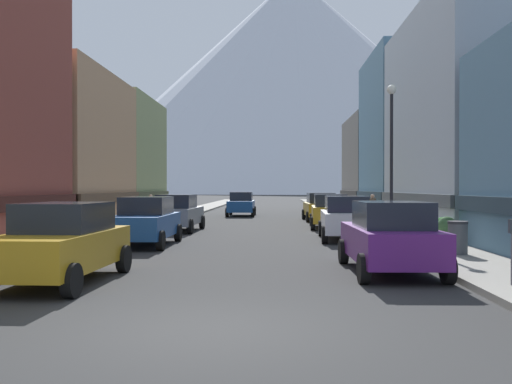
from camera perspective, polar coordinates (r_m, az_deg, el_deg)
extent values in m
plane|color=#303030|center=(8.60, -4.68, -13.85)|extent=(400.00, 400.00, 0.00)
cube|color=gray|center=(43.92, -7.45, -2.21)|extent=(2.50, 100.00, 0.15)
cube|color=gray|center=(43.64, 8.97, -2.23)|extent=(2.50, 100.00, 0.15)
cube|color=tan|center=(31.42, -21.52, 3.91)|extent=(8.10, 10.11, 8.06)
cube|color=brown|center=(31.37, -21.51, -0.53)|extent=(8.40, 10.11, 0.50)
cube|color=#8C9966|center=(40.39, -14.94, 3.28)|extent=(6.59, 9.48, 8.24)
cube|color=#3F442D|center=(40.34, -14.94, -0.30)|extent=(6.89, 9.48, 0.50)
cube|color=#99A5B2|center=(29.77, 24.37, 6.55)|extent=(9.43, 13.29, 10.60)
cube|color=#444A50|center=(29.61, 24.34, -0.59)|extent=(9.73, 13.29, 0.50)
cube|color=slate|center=(40.82, 16.18, 5.42)|extent=(6.82, 10.15, 11.32)
cube|color=#22333F|center=(40.67, 16.17, -0.29)|extent=(7.12, 10.15, 0.50)
cube|color=#66605B|center=(51.68, 14.88, 2.71)|extent=(9.91, 11.06, 8.33)
cube|color=#2D2B29|center=(51.65, 14.87, -0.13)|extent=(10.21, 11.06, 0.50)
cube|color=#B28419|center=(13.24, -19.22, -5.57)|extent=(1.98, 4.46, 0.80)
cube|color=#1E232D|center=(13.41, -18.81, -2.40)|extent=(1.67, 2.25, 0.64)
cylinder|color=black|center=(11.43, -18.21, -8.55)|extent=(0.24, 0.69, 0.68)
cylinder|color=black|center=(14.51, -13.27, -6.62)|extent=(0.24, 0.69, 0.68)
cylinder|color=black|center=(15.15, -19.98, -6.33)|extent=(0.24, 0.69, 0.68)
cube|color=#19478C|center=(20.91, -11.19, -3.34)|extent=(1.85, 4.41, 0.80)
cube|color=#1E232D|center=(21.12, -11.04, -1.35)|extent=(1.61, 2.21, 0.64)
cylinder|color=black|center=(19.14, -9.65, -4.89)|extent=(0.22, 0.68, 0.68)
cylinder|color=black|center=(19.60, -14.94, -4.78)|extent=(0.22, 0.68, 0.68)
cylinder|color=black|center=(22.37, -7.91, -4.12)|extent=(0.22, 0.68, 0.68)
cylinder|color=black|center=(22.76, -12.48, -4.04)|extent=(0.22, 0.68, 0.68)
cube|color=slate|center=(27.59, -7.95, -2.42)|extent=(1.98, 4.46, 0.80)
cube|color=#1E232D|center=(27.32, -8.06, -0.93)|extent=(1.67, 2.25, 0.64)
cylinder|color=black|center=(29.42, -9.04, -3.02)|extent=(0.24, 0.69, 0.68)
cylinder|color=black|center=(29.07, -5.50, -3.06)|extent=(0.24, 0.69, 0.68)
cylinder|color=black|center=(26.22, -10.66, -3.45)|extent=(0.24, 0.69, 0.68)
cylinder|color=black|center=(25.82, -6.70, -3.50)|extent=(0.24, 0.69, 0.68)
cube|color=#591E72|center=(14.40, 13.39, -5.07)|extent=(1.91, 4.43, 0.80)
cube|color=#1E232D|center=(14.11, 13.61, -2.25)|extent=(1.63, 2.22, 0.64)
cylinder|color=black|center=(15.90, 8.85, -5.99)|extent=(0.23, 0.68, 0.68)
cylinder|color=black|center=(16.25, 15.33, -5.86)|extent=(0.23, 0.68, 0.68)
cylinder|color=black|center=(12.67, 10.87, -7.65)|extent=(0.23, 0.68, 0.68)
cylinder|color=black|center=(13.10, 18.90, -7.39)|extent=(0.23, 0.68, 0.68)
cube|color=silver|center=(23.07, 9.07, -2.98)|extent=(2.01, 4.47, 0.80)
cube|color=#1E232D|center=(22.79, 9.13, -1.21)|extent=(1.69, 2.26, 0.64)
cylinder|color=black|center=(24.69, 6.62, -3.68)|extent=(0.25, 0.69, 0.68)
cylinder|color=black|center=(24.83, 10.87, -3.67)|extent=(0.25, 0.69, 0.68)
cylinder|color=black|center=(21.40, 6.97, -4.32)|extent=(0.25, 0.69, 0.68)
cylinder|color=black|center=(21.56, 11.88, -4.29)|extent=(0.25, 0.69, 0.68)
cube|color=#B28419|center=(29.62, 7.50, -2.22)|extent=(2.03, 4.48, 0.80)
cube|color=#1E232D|center=(29.35, 7.53, -0.84)|extent=(1.70, 2.27, 0.64)
cylinder|color=black|center=(31.26, 5.66, -2.81)|extent=(0.25, 0.69, 0.68)
cylinder|color=black|center=(31.35, 9.03, -2.80)|extent=(0.25, 0.69, 0.68)
cylinder|color=black|center=(27.96, 5.79, -3.20)|extent=(0.25, 0.69, 0.68)
cylinder|color=black|center=(28.06, 9.56, -3.19)|extent=(0.25, 0.69, 0.68)
cube|color=#B28419|center=(35.95, 6.54, -1.75)|extent=(1.97, 4.45, 0.80)
cube|color=#1E232D|center=(35.68, 6.58, -0.61)|extent=(1.66, 2.25, 0.64)
cylinder|color=black|center=(37.52, 4.87, -2.26)|extent=(0.24, 0.69, 0.68)
cylinder|color=black|center=(37.71, 7.66, -2.25)|extent=(0.24, 0.69, 0.68)
cylinder|color=black|center=(34.24, 5.30, -2.53)|extent=(0.24, 0.69, 0.68)
cylinder|color=black|center=(34.45, 8.36, -2.51)|extent=(0.24, 0.69, 0.68)
cube|color=#19478C|center=(41.83, -1.50, -1.43)|extent=(1.84, 4.40, 0.80)
cube|color=#1E232D|center=(42.06, -1.48, -0.44)|extent=(1.60, 2.20, 0.64)
cylinder|color=black|center=(40.15, -0.34, -2.08)|extent=(0.22, 0.68, 0.68)
cylinder|color=black|center=(40.27, -2.95, -2.08)|extent=(0.22, 0.68, 0.68)
cylinder|color=black|center=(43.45, -0.16, -1.89)|extent=(0.22, 0.68, 0.68)
cylinder|color=black|center=(43.56, -2.58, -1.88)|extent=(0.22, 0.68, 0.68)
cylinder|color=#595960|center=(12.53, 24.57, -6.22)|extent=(0.06, 0.06, 1.05)
cube|color=#33383F|center=(12.47, 24.58, -3.19)|extent=(0.14, 0.10, 0.28)
cylinder|color=#4C5156|center=(17.68, 19.79, -4.51)|extent=(0.56, 0.56, 0.90)
cylinder|color=#2D2D33|center=(17.64, 19.79, -2.93)|extent=(0.59, 0.59, 0.08)
cylinder|color=gray|center=(21.38, 18.45, -4.36)|extent=(0.45, 0.45, 0.37)
sphere|color=#267126|center=(21.34, 18.45, -3.22)|extent=(0.60, 0.60, 0.60)
cylinder|color=#4C4C51|center=(27.42, 14.74, -3.21)|extent=(0.56, 0.56, 0.45)
sphere|color=#245C20|center=(27.39, 14.74, -2.17)|extent=(0.69, 0.69, 0.69)
cylinder|color=brown|center=(20.94, 18.80, -4.46)|extent=(0.51, 0.51, 0.38)
sphere|color=#355B34|center=(20.91, 18.80, -3.24)|extent=(0.64, 0.64, 0.64)
cylinder|color=brown|center=(31.29, 11.74, -1.89)|extent=(0.36, 0.36, 1.39)
sphere|color=tan|center=(31.26, 11.74, -0.41)|extent=(0.22, 0.22, 0.22)
cylinder|color=#333338|center=(36.71, -9.33, -1.59)|extent=(0.36, 0.36, 1.32)
sphere|color=tan|center=(36.69, -9.33, -0.40)|extent=(0.21, 0.21, 0.21)
cylinder|color=navy|center=(32.99, -10.63, -1.80)|extent=(0.36, 0.36, 1.35)
sphere|color=tan|center=(32.97, -10.63, -0.45)|extent=(0.21, 0.21, 0.21)
cylinder|color=black|center=(21.87, 13.58, 2.48)|extent=(0.12, 0.12, 5.50)
sphere|color=white|center=(22.17, 13.59, 10.07)|extent=(0.36, 0.36, 0.36)
cone|color=silver|center=(272.96, 3.86, 10.94)|extent=(215.87, 215.87, 103.53)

